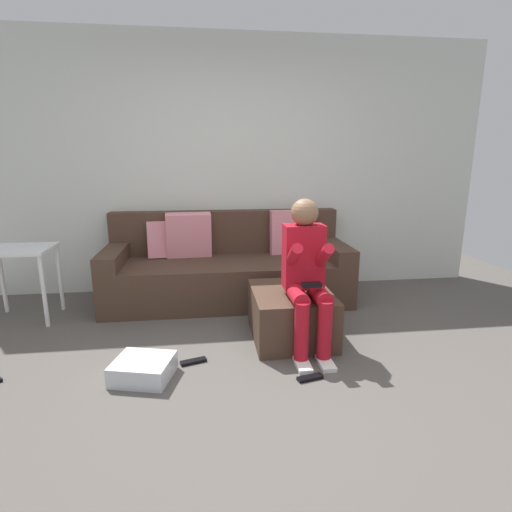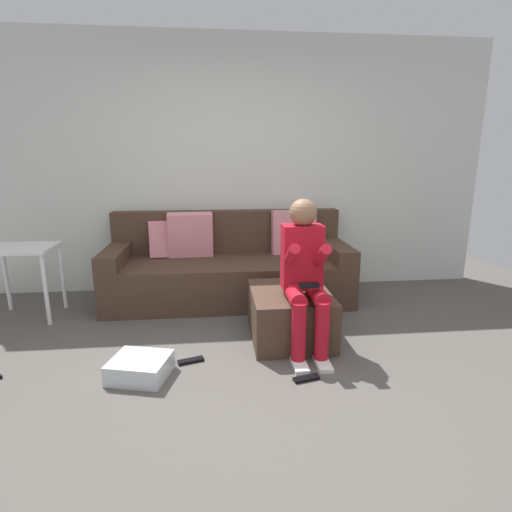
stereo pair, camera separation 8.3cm
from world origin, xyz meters
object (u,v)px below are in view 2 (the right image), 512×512
object	(u,v)px
couch_sectional	(228,268)
person_seated	(304,270)
remote_by_storage_bin	(191,361)
remote_near_ottoman	(306,378)
side_table	(22,259)
ottoman	(290,314)
storage_bin	(140,367)

from	to	relation	value
couch_sectional	person_seated	distance (m)	1.34
couch_sectional	remote_by_storage_bin	bearing A→B (deg)	-103.61
person_seated	remote_near_ottoman	size ratio (longest dim) A/B	6.49
couch_sectional	side_table	world-z (taller)	couch_sectional
ottoman	remote_near_ottoman	size ratio (longest dim) A/B	4.27
couch_sectional	ottoman	xyz separation A→B (m)	(0.45, -1.01, -0.12)
person_seated	ottoman	bearing A→B (deg)	108.93
person_seated	remote_by_storage_bin	xyz separation A→B (m)	(-0.85, -0.15, -0.61)
side_table	remote_by_storage_bin	bearing A→B (deg)	-33.71
remote_near_ottoman	person_seated	bearing A→B (deg)	67.20
side_table	ottoman	bearing A→B (deg)	-16.38
side_table	remote_by_storage_bin	size ratio (longest dim) A/B	3.55
ottoman	side_table	distance (m)	2.43
storage_bin	side_table	distance (m)	1.75
couch_sectional	remote_by_storage_bin	world-z (taller)	couch_sectional
storage_bin	remote_by_storage_bin	xyz separation A→B (m)	(0.32, 0.16, -0.06)
remote_by_storage_bin	couch_sectional	bearing A→B (deg)	58.98
person_seated	remote_near_ottoman	distance (m)	0.77
storage_bin	couch_sectional	bearing A→B (deg)	66.73
couch_sectional	remote_near_ottoman	bearing A→B (deg)	-75.11
ottoman	side_table	world-z (taller)	side_table
remote_near_ottoman	storage_bin	bearing A→B (deg)	158.14
couch_sectional	remote_near_ottoman	xyz separation A→B (m)	(0.44, -1.67, -0.30)
person_seated	remote_by_storage_bin	size ratio (longest dim) A/B	6.10
storage_bin	side_table	size ratio (longest dim) A/B	0.56
remote_near_ottoman	remote_by_storage_bin	distance (m)	0.83
storage_bin	person_seated	bearing A→B (deg)	14.91
person_seated	storage_bin	world-z (taller)	person_seated
person_seated	remote_by_storage_bin	bearing A→B (deg)	-170.07
ottoman	storage_bin	size ratio (longest dim) A/B	2.02
remote_by_storage_bin	storage_bin	bearing A→B (deg)	-170.63
storage_bin	remote_by_storage_bin	world-z (taller)	storage_bin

